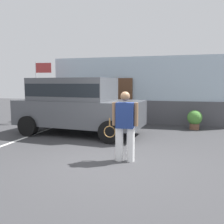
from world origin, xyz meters
TOP-DOWN VIEW (x-y plane):
  - ground_plane at (0.00, 0.00)m, footprint 40.00×40.00m
  - parking_stripe_0 at (-3.47, 1.50)m, footprint 0.12×4.40m
  - house_frontage at (-0.01, 5.76)m, footprint 8.64×0.40m
  - parked_suv at (-2.00, 2.80)m, footprint 4.75×2.50m
  - tennis_player_man at (0.36, 0.15)m, footprint 0.88×0.28m
  - potted_plant_by_porch at (2.29, 4.79)m, footprint 0.59×0.59m
  - flag_pole at (-4.66, 4.74)m, footprint 0.80×0.09m

SIDE VIEW (x-z plane):
  - ground_plane at x=0.00m, z-range 0.00..0.00m
  - parking_stripe_0 at x=-3.47m, z-range 0.00..0.01m
  - potted_plant_by_porch at x=2.29m, z-range 0.04..0.82m
  - tennis_player_man at x=0.36m, z-range 0.03..1.70m
  - parked_suv at x=-2.00m, z-range 0.12..2.17m
  - house_frontage at x=-0.01m, z-range -0.09..2.98m
  - flag_pole at x=-4.66m, z-range 0.56..3.41m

